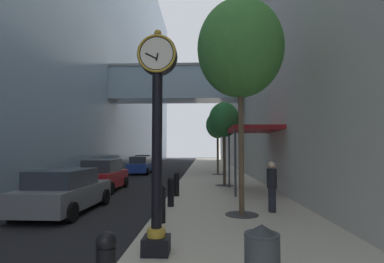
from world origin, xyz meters
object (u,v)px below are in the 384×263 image
at_px(bollard_fourth, 171,191).
at_px(street_tree_mid_near, 224,120).
at_px(car_red_far, 103,176).
at_px(car_grey_mid, 65,191).
at_px(street_tree_near, 240,49).
at_px(pedestrian_walking, 272,185).
at_px(bollard_fifth, 177,183).
at_px(car_blue_near, 140,165).
at_px(bollard_third, 161,203).
at_px(street_tree_mid_far, 218,125).
at_px(trash_bin, 262,260).
at_px(car_black_trailing, 144,162).
at_px(street_clock, 157,128).

bearing_deg(bollard_fourth, street_tree_mid_near, 69.17).
bearing_deg(car_red_far, car_grey_mid, -84.98).
bearing_deg(street_tree_near, pedestrian_walking, 23.07).
bearing_deg(car_grey_mid, pedestrian_walking, -2.44).
xyz_separation_m(bollard_fifth, car_red_far, (-4.32, 2.52, 0.12)).
height_order(car_blue_near, car_red_far, car_red_far).
distance_m(bollard_fourth, car_red_far, 6.63).
bearing_deg(bollard_third, street_tree_mid_far, 81.63).
xyz_separation_m(pedestrian_walking, car_blue_near, (-8.30, 17.30, -0.27)).
height_order(bollard_fifth, street_tree_mid_near, street_tree_mid_near).
distance_m(bollard_third, trash_bin, 4.80).
height_order(pedestrian_walking, car_blue_near, pedestrian_walking).
distance_m(street_tree_mid_near, street_tree_mid_far, 7.96).
relative_size(street_tree_near, street_tree_mid_near, 1.45).
height_order(car_grey_mid, car_black_trailing, car_black_trailing).
height_order(bollard_fourth, car_red_far, car_red_far).
height_order(street_tree_mid_near, trash_bin, street_tree_mid_near).
xyz_separation_m(trash_bin, car_blue_near, (-6.79, 23.24, 0.12)).
bearing_deg(bollard_third, car_grey_mid, 153.23).
bearing_deg(car_black_trailing, bollard_fifth, -74.56).
xyz_separation_m(bollard_third, pedestrian_walking, (3.61, 1.61, 0.34)).
xyz_separation_m(bollard_fourth, car_grey_mid, (-3.83, -0.57, 0.05)).
relative_size(street_tree_near, car_grey_mid, 1.64).
bearing_deg(car_grey_mid, street_tree_mid_near, 48.50).
bearing_deg(car_blue_near, street_tree_mid_near, -53.76).
xyz_separation_m(bollard_third, car_red_far, (-4.32, 7.53, 0.12)).
height_order(street_tree_mid_far, pedestrian_walking, street_tree_mid_far).
distance_m(street_clock, trash_bin, 3.27).
bearing_deg(trash_bin, pedestrian_walking, 75.69).
bearing_deg(street_tree_mid_far, pedestrian_walking, -85.91).
relative_size(bollard_fourth, car_red_far, 0.26).
xyz_separation_m(street_clock, car_black_trailing, (-5.79, 27.64, -1.93)).
height_order(street_tree_near, car_black_trailing, street_tree_near).
xyz_separation_m(street_clock, bollard_fifth, (-0.26, 7.60, -2.03)).
bearing_deg(car_black_trailing, trash_bin, -75.44).
bearing_deg(car_grey_mid, car_black_trailing, 94.21).
bearing_deg(street_tree_near, street_clock, -121.06).
relative_size(bollard_third, car_grey_mid, 0.25).
bearing_deg(bollard_third, trash_bin, -64.11).
relative_size(street_tree_mid_near, trash_bin, 4.79).
bearing_deg(car_grey_mid, car_red_far, 95.02).
relative_size(street_clock, street_tree_mid_far, 0.87).
relative_size(trash_bin, car_grey_mid, 0.24).
xyz_separation_m(street_tree_near, car_black_trailing, (-8.04, 23.90, -4.90)).
distance_m(car_blue_near, car_red_far, 11.39).
bearing_deg(bollard_fifth, street_clock, -88.05).
bearing_deg(street_tree_mid_far, car_black_trailing, 135.15).
relative_size(trash_bin, pedestrian_walking, 0.60).
bearing_deg(trash_bin, street_tree_near, 85.71).
bearing_deg(car_black_trailing, car_blue_near, -82.17).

